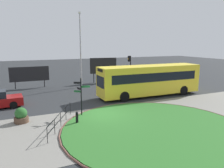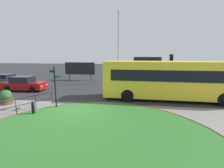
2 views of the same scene
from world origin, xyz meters
TOP-DOWN VIEW (x-y plane):
  - ground at (0.00, 0.00)m, footprint 120.00×120.00m
  - sidewalk_paving at (0.00, -2.03)m, footprint 32.00×7.93m
  - grass_island at (2.01, -4.00)m, footprint 12.07×12.07m
  - grass_kerb_ring at (2.01, -4.00)m, footprint 12.38×12.38m
  - signpost_directional at (-1.63, 0.54)m, footprint 1.14×0.72m
  - bollard_foreground at (-2.40, -0.98)m, footprint 0.19×0.19m
  - railing_grass_edge at (-3.53, -1.04)m, footprint 2.44×4.54m
  - bus_yellow at (6.89, 3.93)m, footprint 11.21×2.77m
  - car_near_lane at (-12.80, 8.73)m, footprint 4.27×2.15m
  - car_far_lane at (-7.81, 5.56)m, footprint 4.43×2.00m
  - traffic_light_near at (8.20, 10.73)m, footprint 0.49×0.28m
  - lamppost_tall at (1.63, 11.46)m, footprint 0.32×0.32m
  - billboard_left at (-4.38, 13.45)m, footprint 4.65×0.25m
  - billboard_right at (5.52, 13.58)m, footprint 3.81×0.66m
  - planter_near_signpost at (-5.92, 0.89)m, footprint 0.99×0.99m

SIDE VIEW (x-z plane):
  - ground at x=0.00m, z-range 0.00..0.00m
  - sidewalk_paving at x=0.00m, z-range 0.00..0.02m
  - grass_island at x=2.01m, z-range 0.00..0.10m
  - grass_kerb_ring at x=2.01m, z-range 0.00..0.11m
  - bollard_foreground at x=-2.40m, z-range 0.01..0.89m
  - planter_near_signpost at x=-5.92m, z-range -0.06..1.04m
  - car_near_lane at x=-12.80m, z-range -0.03..1.26m
  - railing_grass_edge at x=-3.53m, z-range 0.15..1.13m
  - car_far_lane at x=-7.81m, z-range -0.06..1.45m
  - billboard_left at x=-4.38m, z-range 0.39..3.06m
  - bus_yellow at x=6.89m, z-range 0.12..3.34m
  - signpost_directional at x=-1.63m, z-range 0.25..3.22m
  - billboard_right at x=5.52m, z-range 0.57..4.05m
  - traffic_light_near at x=8.20m, z-range 0.89..4.73m
  - lamppost_tall at x=1.63m, z-range 0.30..9.53m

